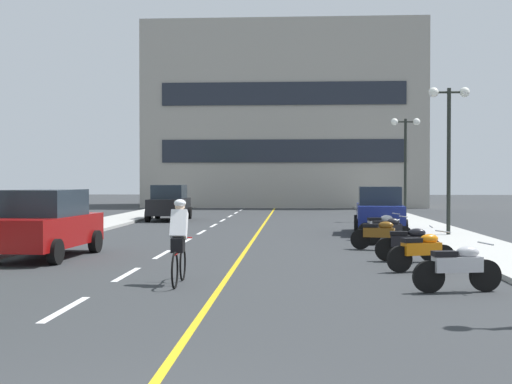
% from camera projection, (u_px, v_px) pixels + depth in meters
% --- Properties ---
extents(ground_plane, '(140.00, 140.00, 0.00)m').
position_uv_depth(ground_plane, '(250.00, 235.00, 25.73)').
color(ground_plane, '#2D3033').
extents(curb_left, '(2.40, 72.00, 0.12)m').
position_uv_depth(curb_left, '(88.00, 227.00, 29.13)').
color(curb_left, '#A8A8A3').
rests_on(curb_left, ground).
extents(curb_right, '(2.40, 72.00, 0.12)m').
position_uv_depth(curb_right, '(426.00, 228.00, 28.32)').
color(curb_right, '#A8A8A3').
rests_on(curb_right, ground).
extents(lane_dash_1, '(0.14, 2.20, 0.01)m').
position_uv_depth(lane_dash_1, '(65.00, 309.00, 10.87)').
color(lane_dash_1, silver).
rests_on(lane_dash_1, ground).
extents(lane_dash_2, '(0.14, 2.20, 0.01)m').
position_uv_depth(lane_dash_2, '(127.00, 274.00, 14.86)').
color(lane_dash_2, silver).
rests_on(lane_dash_2, ground).
extents(lane_dash_3, '(0.14, 2.20, 0.01)m').
position_uv_depth(lane_dash_3, '(162.00, 254.00, 18.85)').
color(lane_dash_3, silver).
rests_on(lane_dash_3, ground).
extents(lane_dash_4, '(0.14, 2.20, 0.01)m').
position_uv_depth(lane_dash_4, '(185.00, 241.00, 22.85)').
color(lane_dash_4, silver).
rests_on(lane_dash_4, ground).
extents(lane_dash_5, '(0.14, 2.20, 0.01)m').
position_uv_depth(lane_dash_5, '(202.00, 232.00, 26.84)').
color(lane_dash_5, silver).
rests_on(lane_dash_5, ground).
extents(lane_dash_6, '(0.14, 2.20, 0.01)m').
position_uv_depth(lane_dash_6, '(214.00, 225.00, 30.83)').
color(lane_dash_6, silver).
rests_on(lane_dash_6, ground).
extents(lane_dash_7, '(0.14, 2.20, 0.01)m').
position_uv_depth(lane_dash_7, '(223.00, 220.00, 34.83)').
color(lane_dash_7, silver).
rests_on(lane_dash_7, ground).
extents(lane_dash_8, '(0.14, 2.20, 0.01)m').
position_uv_depth(lane_dash_8, '(230.00, 216.00, 38.82)').
color(lane_dash_8, silver).
rests_on(lane_dash_8, ground).
extents(lane_dash_9, '(0.14, 2.20, 0.01)m').
position_uv_depth(lane_dash_9, '(236.00, 213.00, 42.81)').
color(lane_dash_9, silver).
rests_on(lane_dash_9, ground).
extents(lane_dash_10, '(0.14, 2.20, 0.01)m').
position_uv_depth(lane_dash_10, '(241.00, 210.00, 46.80)').
color(lane_dash_10, silver).
rests_on(lane_dash_10, ground).
extents(lane_dash_11, '(0.14, 2.20, 0.01)m').
position_uv_depth(lane_dash_11, '(245.00, 208.00, 50.80)').
color(lane_dash_11, silver).
rests_on(lane_dash_11, ground).
extents(centre_line_yellow, '(0.12, 66.00, 0.01)m').
position_uv_depth(centre_line_yellow, '(261.00, 229.00, 28.71)').
color(centre_line_yellow, gold).
rests_on(centre_line_yellow, ground).
extents(office_building, '(21.28, 9.79, 14.01)m').
position_uv_depth(office_building, '(284.00, 119.00, 54.34)').
color(office_building, '#9E998E').
rests_on(office_building, ground).
extents(street_lamp_mid, '(1.46, 0.36, 5.28)m').
position_uv_depth(street_lamp_mid, '(449.00, 127.00, 24.22)').
color(street_lamp_mid, black).
rests_on(street_lamp_mid, curb_right).
extents(street_lamp_far, '(1.46, 0.36, 5.06)m').
position_uv_depth(street_lamp_far, '(405.00, 145.00, 33.99)').
color(street_lamp_far, black).
rests_on(street_lamp_far, curb_right).
extents(parked_car_near, '(2.11, 4.29, 1.82)m').
position_uv_depth(parked_car_near, '(46.00, 224.00, 18.02)').
color(parked_car_near, black).
rests_on(parked_car_near, ground).
extents(parked_car_mid, '(2.18, 4.32, 1.82)m').
position_uv_depth(parked_car_mid, '(379.00, 210.00, 26.29)').
color(parked_car_mid, black).
rests_on(parked_car_mid, ground).
extents(parked_car_far, '(2.02, 4.25, 1.82)m').
position_uv_depth(parked_car_far, '(169.00, 203.00, 34.79)').
color(parked_car_far, black).
rests_on(parked_car_far, ground).
extents(motorcycle_2, '(1.69, 0.62, 0.92)m').
position_uv_depth(motorcycle_2, '(458.00, 267.00, 12.48)').
color(motorcycle_2, black).
rests_on(motorcycle_2, ground).
extents(motorcycle_3, '(1.63, 0.81, 0.92)m').
position_uv_depth(motorcycle_3, '(422.00, 251.00, 15.31)').
color(motorcycle_3, black).
rests_on(motorcycle_3, ground).
extents(motorcycle_4, '(1.70, 0.60, 0.92)m').
position_uv_depth(motorcycle_4, '(409.00, 243.00, 17.16)').
color(motorcycle_4, black).
rests_on(motorcycle_4, ground).
extents(motorcycle_5, '(1.66, 0.73, 0.92)m').
position_uv_depth(motorcycle_5, '(379.00, 234.00, 20.03)').
color(motorcycle_5, black).
rests_on(motorcycle_5, ground).
extents(motorcycle_6, '(1.66, 0.73, 0.92)m').
position_uv_depth(motorcycle_6, '(388.00, 230.00, 21.62)').
color(motorcycle_6, black).
rests_on(motorcycle_6, ground).
extents(motorcycle_7, '(1.67, 0.71, 0.92)m').
position_uv_depth(motorcycle_7, '(381.00, 226.00, 23.52)').
color(motorcycle_7, black).
rests_on(motorcycle_7, ground).
extents(cyclist_rider, '(0.42, 1.77, 1.71)m').
position_uv_depth(cyclist_rider, '(179.00, 240.00, 13.47)').
color(cyclist_rider, black).
rests_on(cyclist_rider, ground).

